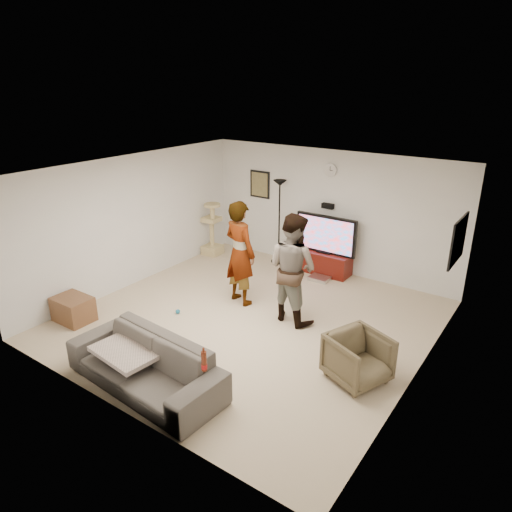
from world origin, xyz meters
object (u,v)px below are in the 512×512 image
Objects in this scene: person_left at (240,253)px; armchair at (358,358)px; floor_lamp at (279,222)px; cat_tree at (212,229)px; side_table at (73,309)px; sofa at (145,365)px; tv_stand at (324,262)px; person_right at (292,268)px; beer_bottle at (204,361)px; tv at (326,234)px.

person_left is 2.57× the size of armchair.
floor_lamp is at bearing -63.77° from person_left.
side_table is at bearing -88.00° from cat_tree.
tv_stand is at bearing 91.65° from sofa.
armchair is (2.21, 1.72, 0.00)m from sofa.
floor_lamp is 4.84m from sofa.
cat_tree is at bearing -16.96° from person_right.
tv_stand is at bearing 1.35° from floor_lamp.
cat_tree reaches higher than beer_bottle.
tv reaches higher than side_table.
person_right is (3.06, -1.58, 0.31)m from cat_tree.
person_left is (0.47, -2.02, 0.03)m from floor_lamp.
person_left reaches higher than tv.
tv_stand is 1.74× the size of side_table.
cat_tree is at bearing 129.35° from beer_bottle.
person_left is (-0.63, -2.05, 0.10)m from tv.
person_left is 7.50× the size of beer_bottle.
sofa is at bearing -91.93° from tv.
sofa is (2.45, -4.26, -0.28)m from cat_tree.
floor_lamp is at bearing -178.65° from tv_stand.
floor_lamp reaches higher than beer_bottle.
floor_lamp reaches higher than armchair.
floor_lamp is 2.08m from person_left.
person_left is at bearing -76.85° from floor_lamp.
cat_tree is 4.87× the size of beer_bottle.
sofa is 2.80m from armchair.
armchair is (1.60, -0.95, -0.59)m from person_right.
tv is 4.93m from side_table.
person_left is 3.09m from beer_bottle.
floor_lamp is at bearing 112.77° from beer_bottle.
person_left reaches higher than person_right.
tv is 2.15m from person_left.
beer_bottle reaches higher than side_table.
armchair is (4.66, -2.54, -0.28)m from cat_tree.
person_right is 0.81× the size of sofa.
tv is 5.22× the size of beer_bottle.
tv is at bearing 56.97° from armchair.
beer_bottle is (1.98, -4.72, -0.12)m from floor_lamp.
person_left reaches higher than tv_stand.
person_right reaches higher than cat_tree.
armchair is at bearing 41.47° from sofa.
armchair is at bearing -55.88° from tv_stand.
sofa is (0.47, -2.69, -0.61)m from person_left.
cat_tree is at bearing -169.45° from tv_stand.
cat_tree is 3.75m from side_table.
tv_stand is 4.36× the size of beer_bottle.
person_right is (0.45, -2.07, 0.08)m from tv.
floor_lamp is 4.39m from armchair.
beer_bottle is (1.04, 0.00, 0.45)m from sofa.
side_table is (-2.93, -2.15, -0.71)m from person_right.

